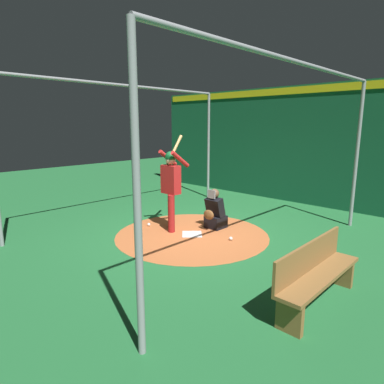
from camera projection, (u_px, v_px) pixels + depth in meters
ground_plane at (192, 235)px, 7.20m from camera, size 26.73×26.73×0.00m
dirt_circle at (192, 235)px, 7.20m from camera, size 3.31×3.31×0.01m
home_plate at (192, 234)px, 7.19m from camera, size 0.59×0.59×0.01m
batter at (171, 183)px, 7.35m from camera, size 0.68×0.49×2.12m
catcher at (215, 213)px, 7.58m from camera, size 0.58×0.40×0.93m
back_wall at (294, 145)px, 10.01m from camera, size 0.22×10.73×3.47m
cage_frame at (192, 126)px, 6.73m from camera, size 6.26×4.56×3.32m
bench at (316, 273)px, 4.34m from camera, size 1.84×0.36×0.85m
baseball_0 at (231, 239)px, 6.83m from camera, size 0.07×0.07×0.07m
baseball_1 at (149, 225)px, 7.78m from camera, size 0.07×0.07×0.07m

